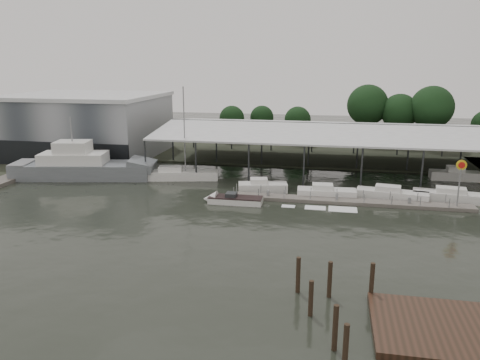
% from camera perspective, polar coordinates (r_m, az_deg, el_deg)
% --- Properties ---
extents(ground, '(200.00, 200.00, 0.00)m').
position_cam_1_polar(ground, '(47.61, -5.42, -5.26)').
color(ground, black).
rests_on(ground, ground).
extents(land_strip_far, '(140.00, 30.00, 0.30)m').
position_cam_1_polar(land_strip_far, '(87.38, 2.38, 3.91)').
color(land_strip_far, '#333729').
rests_on(land_strip_far, ground).
extents(land_strip_west, '(20.00, 40.00, 0.30)m').
position_cam_1_polar(land_strip_west, '(91.54, -24.53, 3.10)').
color(land_strip_west, '#333729').
rests_on(land_strip_west, ground).
extents(storage_warehouse, '(24.50, 20.50, 10.50)m').
position_cam_1_polar(storage_warehouse, '(84.30, -18.21, 6.39)').
color(storage_warehouse, gray).
rests_on(storage_warehouse, ground).
extents(covered_boat_shed, '(58.24, 24.00, 6.96)m').
position_cam_1_polar(covered_boat_shed, '(71.73, 14.28, 6.06)').
color(covered_boat_shed, white).
rests_on(covered_boat_shed, ground).
extents(trawler_dock, '(3.00, 18.00, 0.50)m').
position_cam_1_polar(trawler_dock, '(73.06, -25.30, 0.56)').
color(trawler_dock, slate).
rests_on(trawler_dock, ground).
extents(floating_dock, '(28.00, 2.00, 1.40)m').
position_cam_1_polar(floating_dock, '(55.27, 12.73, -2.55)').
color(floating_dock, slate).
rests_on(floating_dock, ground).
extents(shell_fuel_sign, '(1.10, 0.18, 5.55)m').
position_cam_1_polar(shell_fuel_sign, '(56.06, 25.28, 0.59)').
color(shell_fuel_sign, gray).
rests_on(shell_fuel_sign, ground).
extents(grey_trawler, '(20.14, 8.58, 8.84)m').
position_cam_1_polar(grey_trawler, '(68.65, -18.54, 1.53)').
color(grey_trawler, slate).
rests_on(grey_trawler, ground).
extents(white_sailboat, '(10.19, 4.70, 12.82)m').
position_cam_1_polar(white_sailboat, '(65.07, -7.22, 0.66)').
color(white_sailboat, white).
rests_on(white_sailboat, ground).
extents(speedboat_underway, '(17.85, 2.50, 2.00)m').
position_cam_1_polar(speedboat_underway, '(53.81, -1.16, -2.43)').
color(speedboat_underway, white).
rests_on(speedboat_underway, ground).
extents(moored_cruiser_0, '(6.39, 3.35, 1.70)m').
position_cam_1_polar(moored_cruiser_0, '(58.66, 2.72, -0.80)').
color(moored_cruiser_0, white).
rests_on(moored_cruiser_0, ground).
extents(moored_cruiser_1, '(7.03, 2.53, 1.70)m').
position_cam_1_polar(moored_cruiser_1, '(56.88, 10.44, -1.52)').
color(moored_cruiser_1, white).
rests_on(moored_cruiser_1, ground).
extents(moored_cruiser_2, '(8.42, 3.52, 1.70)m').
position_cam_1_polar(moored_cruiser_2, '(58.05, 17.97, -1.67)').
color(moored_cruiser_2, white).
rests_on(moored_cruiser_2, ground).
extents(moored_cruiser_3, '(9.52, 3.54, 1.70)m').
position_cam_1_polar(moored_cruiser_3, '(59.86, 24.67, -1.82)').
color(moored_cruiser_3, white).
rests_on(moored_cruiser_3, ground).
extents(mooring_pilings, '(5.35, 8.20, 3.42)m').
position_cam_1_polar(mooring_pilings, '(31.30, 11.05, -14.44)').
color(mooring_pilings, '#332619').
rests_on(mooring_pilings, ground).
extents(horizon_tree_line, '(67.47, 10.37, 11.59)m').
position_cam_1_polar(horizon_tree_line, '(92.64, 19.22, 7.75)').
color(horizon_tree_line, '#322416').
rests_on(horizon_tree_line, ground).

